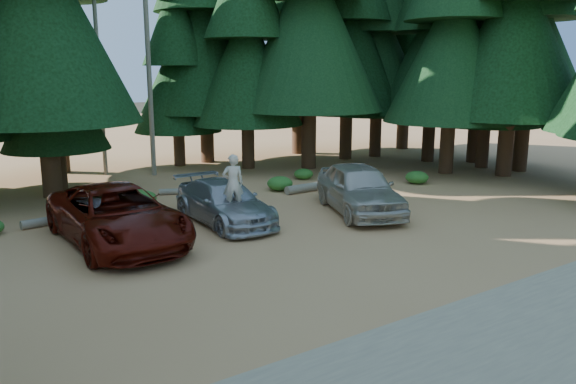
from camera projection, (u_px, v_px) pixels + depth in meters
name	position (u px, v px, depth m)	size (l,w,h in m)	color
ground	(308.00, 253.00, 16.36)	(160.00, 160.00, 0.00)	#BB814F
gravel_strip	(501.00, 340.00, 11.08)	(26.00, 3.50, 0.01)	gray
forest_belt_north	(136.00, 175.00, 28.53)	(36.00, 7.00, 22.00)	black
forest_belt_east	(512.00, 177.00, 28.04)	(6.00, 22.00, 22.00)	black
snag_front	(148.00, 54.00, 27.29)	(0.24, 0.24, 12.00)	slate
snag_back	(99.00, 75.00, 27.63)	(0.20, 0.20, 10.00)	slate
red_pickup	(117.00, 215.00, 17.10)	(2.94, 6.39, 1.77)	#500E06
silver_minivan_center	(224.00, 202.00, 19.47)	(2.04, 5.02, 1.46)	#AAADB2
silver_minivan_right	(359.00, 188.00, 20.87)	(2.17, 5.40, 1.84)	beige
frisbee_player	(233.00, 183.00, 18.44)	(0.81, 0.66, 1.93)	beige
log_left	(85.00, 215.00, 20.08)	(0.31, 0.31, 4.33)	slate
log_mid	(196.00, 191.00, 24.19)	(0.26, 0.26, 3.15)	slate
log_right	(337.00, 183.00, 25.63)	(0.37, 0.37, 5.74)	slate
shrub_left	(133.00, 192.00, 23.43)	(0.83, 0.83, 0.46)	#206D25
shrub_center_left	(99.00, 212.00, 19.89)	(1.09, 1.09, 0.60)	#206D25
shrub_center_right	(144.00, 198.00, 22.17)	(1.01, 1.01, 0.55)	#206D25
shrub_right	(280.00, 183.00, 24.85)	(1.13, 1.13, 0.62)	#206D25
shrub_far_right	(304.00, 174.00, 27.43)	(0.93, 0.93, 0.51)	#206D25
shrub_edge_east	(417.00, 177.00, 26.35)	(1.07, 1.07, 0.59)	#206D25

